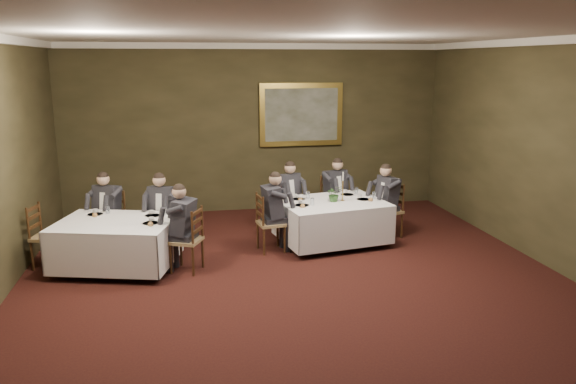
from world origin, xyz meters
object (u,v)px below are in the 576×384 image
object	(u,v)px
diner_main_endleft	(271,222)
centerpiece	(334,193)
table_second	(116,241)
diner_main_backright	(334,201)
chair_sec_endright	(187,253)
diner_main_backleft	(288,206)
diner_main_endright	(388,210)
diner_sec_backright	(163,222)
diner_sec_backleft	(109,220)
diner_sec_endright	(186,239)
painting	(301,115)
chair_sec_backleft	(111,233)
chair_main_endright	(388,222)
chair_sec_endleft	(48,249)
chair_main_backright	(334,212)
table_main	(332,219)
chair_main_backleft	(287,217)
chair_main_endleft	(270,235)
chair_sec_backright	(164,234)
candlestick	(343,190)

from	to	relation	value
diner_main_endleft	centerpiece	distance (m)	1.23
table_second	diner_main_backright	world-z (taller)	diner_main_backright
diner_main_backright	chair_sec_endright	distance (m)	3.39
diner_main_backleft	diner_main_endright	size ratio (longest dim) A/B	1.00
diner_sec_backright	chair_sec_endright	size ratio (longest dim) A/B	1.35
diner_sec_backleft	diner_sec_endright	bearing A→B (deg)	163.35
diner_main_backright	painting	world-z (taller)	painting
diner_sec_backright	chair_sec_endright	world-z (taller)	diner_sec_backright
diner_main_endright	chair_sec_backleft	world-z (taller)	diner_main_endright
chair_main_endright	diner_sec_backright	world-z (taller)	diner_sec_backright
table_second	chair_sec_endright	world-z (taller)	chair_sec_endright
chair_sec_endleft	painting	distance (m)	5.71
diner_main_backleft	chair_main_backright	bearing A→B (deg)	169.02
diner_main_backright	diner_main_endright	xyz separation A→B (m)	(0.79, -0.79, 0.00)
diner_main_endright	diner_sec_backright	xyz separation A→B (m)	(-3.99, -0.03, 0.00)
chair_main_endright	chair_sec_endright	size ratio (longest dim) A/B	1.00
table_main	diner_main_endleft	distance (m)	1.13
diner_main_backleft	chair_main_backright	size ratio (longest dim) A/B	1.35
chair_main_endright	diner_sec_backright	distance (m)	4.01
chair_main_backleft	chair_main_endleft	world-z (taller)	same
chair_main_endleft	chair_sec_endright	distance (m)	1.55
chair_main_backleft	diner_sec_backright	xyz separation A→B (m)	(-2.25, -0.67, 0.23)
chair_main_backright	table_main	bearing A→B (deg)	52.33
chair_main_backright	diner_main_backright	world-z (taller)	diner_main_backright
diner_main_backleft	diner_sec_backright	bearing A→B (deg)	-5.19
diner_main_backright	diner_main_endright	bearing A→B (deg)	115.05
diner_main_backleft	chair_sec_endleft	bearing A→B (deg)	-6.26
painting	diner_sec_backright	bearing A→B (deg)	-140.28
chair_sec_backright	diner_sec_backleft	bearing A→B (deg)	6.05
chair_sec_endright	candlestick	xyz separation A→B (m)	(2.71, 0.90, 0.67)
table_second	chair_sec_endright	distance (m)	1.12
chair_main_endleft	chair_sec_backleft	xyz separation A→B (m)	(-2.66, 0.61, 0.00)
chair_main_backleft	chair_sec_backright	size ratio (longest dim) A/B	1.00
chair_sec_backleft	candlestick	world-z (taller)	candlestick
table_main	diner_main_endleft	size ratio (longest dim) A/B	1.49
table_main	diner_sec_endright	world-z (taller)	diner_sec_endright
chair_sec_endright	diner_sec_endright	distance (m)	0.23
chair_main_backright	diner_main_backright	bearing A→B (deg)	90.00
diner_main_backleft	chair_main_endleft	bearing A→B (deg)	42.62
chair_sec_backleft	painting	size ratio (longest dim) A/B	0.56
chair_sec_endright	chair_sec_endleft	size ratio (longest dim) A/B	1.00
chair_sec_endright	chair_sec_endleft	world-z (taller)	same
chair_sec_backright	candlestick	world-z (taller)	candlestick
diner_main_backleft	chair_main_endleft	world-z (taller)	diner_main_backleft
diner_main_endright	painting	size ratio (longest dim) A/B	0.75
diner_sec_backright	chair_sec_backright	bearing A→B (deg)	-90.00
chair_main_backleft	chair_main_backright	bearing A→B (deg)	168.34
painting	diner_sec_backleft	bearing A→B (deg)	-150.49
diner_main_endright	painting	world-z (taller)	painting
chair_sec_backleft	diner_sec_backleft	size ratio (longest dim) A/B	0.74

